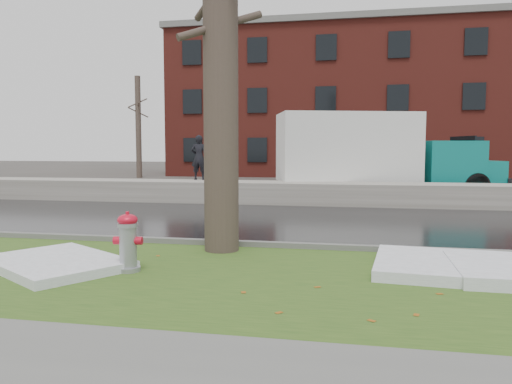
% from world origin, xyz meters
% --- Properties ---
extents(ground, '(120.00, 120.00, 0.00)m').
position_xyz_m(ground, '(0.00, 0.00, 0.00)').
color(ground, '#47423D').
rests_on(ground, ground).
extents(verge, '(60.00, 4.50, 0.04)m').
position_xyz_m(verge, '(0.00, -1.25, 0.02)').
color(verge, '#2A4B19').
rests_on(verge, ground).
extents(road, '(60.00, 7.00, 0.03)m').
position_xyz_m(road, '(0.00, 4.50, 0.01)').
color(road, black).
rests_on(road, ground).
extents(parking_lot, '(60.00, 9.00, 0.03)m').
position_xyz_m(parking_lot, '(0.00, 13.00, 0.01)').
color(parking_lot, slate).
rests_on(parking_lot, ground).
extents(curb, '(60.00, 0.15, 0.14)m').
position_xyz_m(curb, '(0.00, 1.00, 0.07)').
color(curb, slate).
rests_on(curb, ground).
extents(snowbank, '(60.00, 1.60, 0.75)m').
position_xyz_m(snowbank, '(0.00, 8.70, 0.38)').
color(snowbank, '#A8A299').
rests_on(snowbank, ground).
extents(brick_building, '(26.00, 12.00, 10.00)m').
position_xyz_m(brick_building, '(2.00, 30.00, 5.00)').
color(brick_building, maroon).
rests_on(brick_building, ground).
extents(bg_tree_left, '(1.40, 1.62, 6.50)m').
position_xyz_m(bg_tree_left, '(-12.00, 22.00, 3.33)').
color(bg_tree_left, brown).
rests_on(bg_tree_left, ground).
extents(bg_tree_center, '(1.40, 1.62, 6.50)m').
position_xyz_m(bg_tree_center, '(-6.00, 26.00, 3.33)').
color(bg_tree_center, brown).
rests_on(bg_tree_center, ground).
extents(fire_hydrant, '(0.45, 0.39, 0.91)m').
position_xyz_m(fire_hydrant, '(-1.69, -1.24, 0.53)').
color(fire_hydrant, '#929599').
rests_on(fire_hydrant, verge).
extents(tree, '(1.41, 1.64, 7.80)m').
position_xyz_m(tree, '(-0.71, 0.55, 3.97)').
color(tree, brown).
rests_on(tree, verge).
extents(box_truck, '(9.62, 4.44, 3.20)m').
position_xyz_m(box_truck, '(2.34, 10.98, 1.69)').
color(box_truck, black).
rests_on(box_truck, ground).
extents(worker, '(0.61, 0.41, 1.63)m').
position_xyz_m(worker, '(-3.91, 9.30, 1.57)').
color(worker, black).
rests_on(worker, snowbank).
extents(snow_patch_near, '(2.80, 2.26, 0.16)m').
position_xyz_m(snow_patch_near, '(3.30, -0.32, 0.12)').
color(snow_patch_near, white).
rests_on(snow_patch_near, verge).
extents(snow_patch_far, '(2.71, 2.53, 0.14)m').
position_xyz_m(snow_patch_far, '(-2.90, -1.23, 0.11)').
color(snow_patch_far, white).
rests_on(snow_patch_far, verge).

